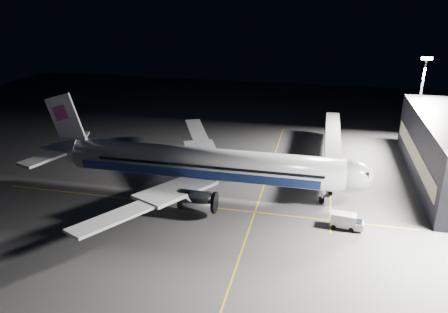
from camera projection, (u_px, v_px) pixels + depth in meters
ground at (205, 191)px, 78.41m from camera, size 200.00×200.00×0.00m
guide_line_main at (260, 196)px, 76.31m from camera, size 0.25×80.00×0.01m
guide_line_cross at (196, 206)px, 72.95m from camera, size 70.00×0.25×0.01m
guide_line_side at (331, 180)px, 82.91m from camera, size 0.25×40.00×0.01m
airliner at (199, 164)px, 76.78m from camera, size 61.48×54.22×16.64m
jet_bridge at (333, 144)px, 88.59m from camera, size 3.60×34.40×6.30m
floodlight_mast_north at (421, 95)px, 94.71m from camera, size 2.40×0.68×20.70m
service_truck at (346, 221)px, 65.64m from camera, size 4.94×2.53×2.43m
baggage_tug at (168, 158)px, 91.15m from camera, size 3.15×2.87×1.87m
safety_cone_a at (203, 179)px, 82.25m from camera, size 0.45×0.45×0.68m
safety_cone_b at (221, 171)px, 86.14m from camera, size 0.40×0.40×0.60m
safety_cone_c at (226, 180)px, 82.05m from camera, size 0.39×0.39×0.58m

